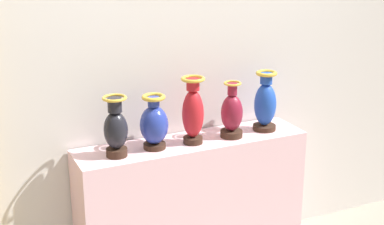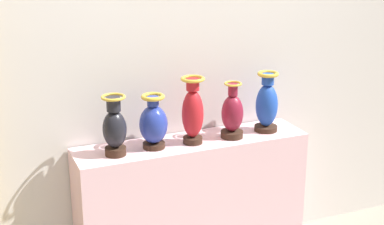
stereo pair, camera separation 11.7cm
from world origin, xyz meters
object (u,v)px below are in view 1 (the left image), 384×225
object	(u,v)px
vase_crimson	(193,112)
vase_burgundy	(232,114)
vase_onyx	(116,129)
vase_sapphire	(265,103)
vase_cobalt	(154,124)

from	to	relation	value
vase_crimson	vase_burgundy	distance (m)	0.25
vase_onyx	vase_burgundy	bearing A→B (deg)	0.18
vase_onyx	vase_sapphire	bearing A→B (deg)	1.54
vase_crimson	vase_burgundy	bearing A→B (deg)	-0.50
vase_cobalt	vase_crimson	world-z (taller)	vase_crimson
vase_crimson	vase_sapphire	xyz separation A→B (m)	(0.49, 0.02, -0.02)
vase_burgundy	vase_crimson	bearing A→B (deg)	179.50
vase_onyx	vase_sapphire	xyz separation A→B (m)	(0.95, 0.03, 0.01)
vase_cobalt	vase_sapphire	distance (m)	0.72
vase_onyx	vase_cobalt	world-z (taller)	vase_onyx
vase_onyx	vase_burgundy	world-z (taller)	vase_onyx
vase_cobalt	vase_burgundy	distance (m)	0.48
vase_onyx	vase_cobalt	distance (m)	0.23
vase_sapphire	vase_cobalt	bearing A→B (deg)	-179.66
vase_onyx	vase_cobalt	size ratio (longest dim) A/B	1.08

